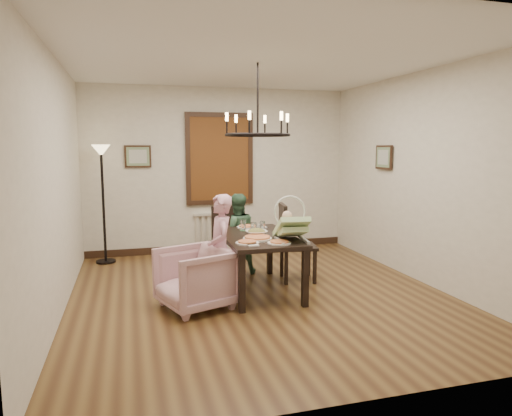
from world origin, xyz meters
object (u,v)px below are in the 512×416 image
chair_far (227,237)px  floor_lamp (103,206)px  elderly_woman (221,259)px  dining_table (258,242)px  seated_man (237,241)px  chair_right (298,242)px  drinking_glass (254,228)px  armchair (195,278)px  baby_bouncer (291,225)px

chair_far → floor_lamp: 1.99m
chair_far → elderly_woman: bearing=-105.0°
dining_table → seated_man: seated_man is taller
dining_table → chair_right: chair_right is taller
drinking_glass → seated_man: bearing=92.9°
chair_right → floor_lamp: 3.11m
seated_man → drinking_glass: seated_man is taller
chair_far → armchair: chair_far is taller
dining_table → floor_lamp: size_ratio=0.85×
armchair → elderly_woman: size_ratio=0.72×
chair_far → drinking_glass: chair_far is taller
seated_man → dining_table: bearing=95.4°
armchair → chair_right: bearing=95.2°
chair_right → dining_table: bearing=124.0°
floor_lamp → dining_table: bearing=-46.3°
elderly_woman → seated_man: bearing=160.1°
baby_bouncer → floor_lamp: size_ratio=0.31×
dining_table → baby_bouncer: size_ratio=2.75×
dining_table → drinking_glass: 0.18m
baby_bouncer → floor_lamp: floor_lamp is taller
floor_lamp → seated_man: bearing=-32.0°
seated_man → armchair: bearing=59.1°
chair_far → armchair: 1.82m
elderly_woman → seated_man: 1.27m
armchair → floor_lamp: 2.70m
chair_right → baby_bouncer: bearing=163.1°
dining_table → armchair: dining_table is taller
baby_bouncer → floor_lamp: (-2.20, 2.43, 0.00)m
chair_far → armchair: size_ratio=1.20×
dining_table → chair_far: 1.27m
baby_bouncer → drinking_glass: bearing=127.9°
armchair → seated_man: size_ratio=0.79×
floor_lamp → baby_bouncer: bearing=-47.9°
baby_bouncer → floor_lamp: bearing=138.7°
baby_bouncer → armchair: bearing=-174.5°
drinking_glass → floor_lamp: bearing=134.5°
dining_table → floor_lamp: floor_lamp is taller
chair_right → drinking_glass: bearing=116.7°
elderly_woman → floor_lamp: (-1.38, 2.34, 0.37)m
chair_right → elderly_woman: chair_right is taller
chair_right → drinking_glass: 0.76m
armchair → elderly_woman: bearing=83.6°
seated_man → floor_lamp: floor_lamp is taller
floor_lamp → elderly_woman: bearing=-59.5°
chair_far → floor_lamp: floor_lamp is taller
chair_right → drinking_glass: chair_right is taller
elderly_woman → floor_lamp: bearing=-147.7°
chair_right → seated_man: 0.91m
elderly_woman → seated_man: (0.47, 1.18, -0.05)m
elderly_woman → seated_man: elderly_woman is taller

